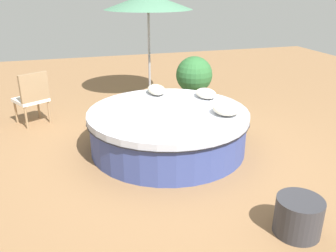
# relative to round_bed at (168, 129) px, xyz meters

# --- Properties ---
(ground_plane) EXTENTS (16.00, 16.00, 0.00)m
(ground_plane) POSITION_rel_round_bed_xyz_m (0.00, 0.00, -0.32)
(ground_plane) COLOR olive
(round_bed) EXTENTS (2.46, 2.46, 0.63)m
(round_bed) POSITION_rel_round_bed_xyz_m (0.00, 0.00, 0.00)
(round_bed) COLOR #38478C
(round_bed) RESTS_ON ground_plane
(throw_pillow_0) EXTENTS (0.45, 0.39, 0.17)m
(throw_pillow_0) POSITION_rel_round_bed_xyz_m (0.38, 0.78, 0.39)
(throw_pillow_0) COLOR beige
(throw_pillow_0) RESTS_ON round_bed
(throw_pillow_1) EXTENTS (0.46, 0.32, 0.15)m
(throw_pillow_1) POSITION_rel_round_bed_xyz_m (-0.47, 0.80, 0.38)
(throw_pillow_1) COLOR silver
(throw_pillow_1) RESTS_ON round_bed
(throw_pillow_2) EXTENTS (0.48, 0.30, 0.15)m
(throw_pillow_2) POSITION_rel_round_bed_xyz_m (-0.91, 0.05, 0.38)
(throw_pillow_2) COLOR beige
(throw_pillow_2) RESTS_ON round_bed
(patio_chair) EXTENTS (0.69, 0.70, 0.98)m
(patio_chair) POSITION_rel_round_bed_xyz_m (-1.68, -2.05, 0.24)
(patio_chair) COLOR #997A56
(patio_chair) RESTS_ON ground_plane
(patio_umbrella) EXTENTS (1.86, 1.86, 2.25)m
(patio_umbrella) POSITION_rel_round_bed_xyz_m (-2.69, 0.36, 1.73)
(patio_umbrella) COLOR #262628
(patio_umbrella) RESTS_ON ground_plane
(planter) EXTENTS (0.76, 0.76, 1.04)m
(planter) POSITION_rel_round_bed_xyz_m (-1.95, 1.14, 0.26)
(planter) COLOR #4C4C51
(planter) RESTS_ON ground_plane
(side_table) EXTENTS (0.48, 0.48, 0.40)m
(side_table) POSITION_rel_round_bed_xyz_m (2.33, 0.71, -0.12)
(side_table) COLOR #333338
(side_table) RESTS_ON ground_plane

